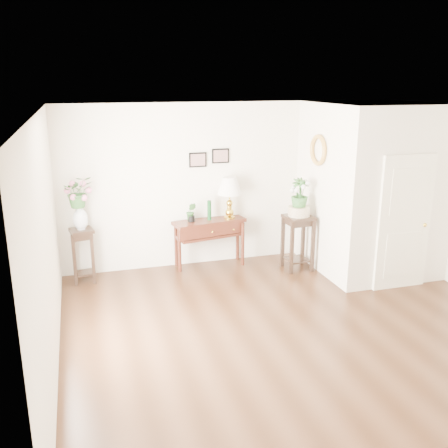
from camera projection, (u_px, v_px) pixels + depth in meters
name	position (u px, v px, depth m)	size (l,w,h in m)	color
floor	(296.00, 327.00, 6.59)	(6.00, 5.50, 0.02)	#442918
ceiling	(306.00, 111.00, 5.82)	(6.00, 5.50, 0.02)	white
wall_back	(234.00, 184.00, 8.74)	(6.00, 0.02, 2.80)	silver
wall_left	(47.00, 248.00, 5.38)	(0.02, 5.50, 2.80)	silver
partition	(370.00, 188.00, 8.42)	(1.80, 1.95, 2.80)	silver
door	(404.00, 223.00, 7.59)	(0.90, 0.05, 2.10)	white
art_print_left	(198.00, 160.00, 8.42)	(0.30, 0.02, 0.25)	black
art_print_right	(220.00, 156.00, 8.51)	(0.30, 0.02, 0.25)	black
wall_ornament	(318.00, 150.00, 8.09)	(0.51, 0.51, 0.07)	tan
console_table	(209.00, 243.00, 8.69)	(1.25, 0.42, 0.83)	#321809
table_lamp	(229.00, 199.00, 8.58)	(0.42, 0.42, 0.73)	gold
green_vase	(209.00, 210.00, 8.53)	(0.07, 0.07, 0.34)	#113F1A
potted_plant	(191.00, 213.00, 8.45)	(0.17, 0.14, 0.31)	#2D6029
plant_stand_a	(83.00, 256.00, 7.98)	(0.34, 0.34, 0.88)	black
porcelain_vase	(80.00, 215.00, 7.79)	(0.23, 0.23, 0.40)	white
lily_arrangement	(78.00, 189.00, 7.68)	(0.45, 0.39, 0.50)	#2D6029
plant_stand_b	(298.00, 243.00, 8.52)	(0.45, 0.45, 0.95)	black
ceramic_bowl	(299.00, 211.00, 8.37)	(0.36, 0.36, 0.16)	beige
narcissus	(300.00, 194.00, 8.29)	(0.29, 0.29, 0.52)	#2D6029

